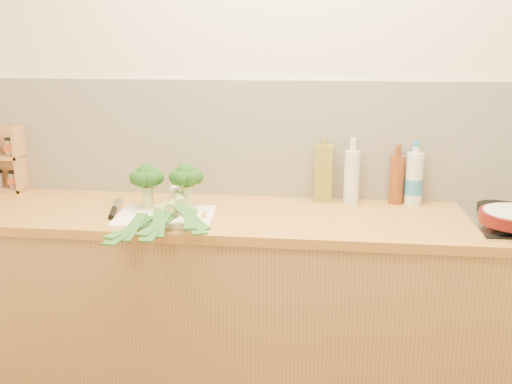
{
  "coord_description": "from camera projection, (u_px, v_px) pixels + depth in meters",
  "views": [
    {
      "loc": [
        0.14,
        -1.11,
        1.6
      ],
      "look_at": [
        -0.14,
        1.1,
        1.02
      ],
      "focal_mm": 40.0,
      "sensor_mm": 36.0,
      "label": 1
    }
  ],
  "objects": [
    {
      "name": "room_shell",
      "position": [
        296.0,
        140.0,
        2.62
      ],
      "size": [
        3.5,
        3.5,
        3.5
      ],
      "color": "beige",
      "rests_on": "ground"
    },
    {
      "name": "counter",
      "position": [
        289.0,
        312.0,
        2.52
      ],
      "size": [
        3.2,
        0.62,
        0.9
      ],
      "color": "#A57B44",
      "rests_on": "ground"
    },
    {
      "name": "chopping_board",
      "position": [
        165.0,
        216.0,
        2.36
      ],
      "size": [
        0.43,
        0.33,
        0.01
      ],
      "primitive_type": "cube",
      "rotation": [
        0.0,
        0.0,
        0.09
      ],
      "color": "white",
      "rests_on": "counter"
    },
    {
      "name": "broccoli_left",
      "position": [
        147.0,
        178.0,
        2.42
      ],
      "size": [
        0.14,
        0.15,
        0.2
      ],
      "color": "#9CAD65",
      "rests_on": "chopping_board"
    },
    {
      "name": "broccoli_right",
      "position": [
        186.0,
        178.0,
        2.42
      ],
      "size": [
        0.14,
        0.15,
        0.2
      ],
      "color": "#9CAD65",
      "rests_on": "chopping_board"
    },
    {
      "name": "leek_front",
      "position": [
        158.0,
        211.0,
        2.34
      ],
      "size": [
        0.15,
        0.7,
        0.04
      ],
      "rotation": [
        0.0,
        0.0,
        -0.12
      ],
      "color": "white",
      "rests_on": "chopping_board"
    },
    {
      "name": "leek_mid",
      "position": [
        169.0,
        210.0,
        2.29
      ],
      "size": [
        0.12,
        0.64,
        0.04
      ],
      "rotation": [
        0.0,
        0.0,
        0.06
      ],
      "color": "white",
      "rests_on": "chopping_board"
    },
    {
      "name": "leek_back",
      "position": [
        182.0,
        204.0,
        2.3
      ],
      "size": [
        0.29,
        0.61,
        0.04
      ],
      "rotation": [
        0.0,
        0.0,
        0.4
      ],
      "color": "white",
      "rests_on": "chopping_board"
    },
    {
      "name": "chefs_knife",
      "position": [
        114.0,
        211.0,
        2.43
      ],
      "size": [
        0.11,
        0.32,
        0.02
      ],
      "rotation": [
        0.0,
        0.0,
        0.25
      ],
      "color": "silver",
      "rests_on": "counter"
    },
    {
      "name": "oil_tin",
      "position": [
        323.0,
        173.0,
        2.58
      ],
      "size": [
        0.08,
        0.05,
        0.29
      ],
      "color": "olive",
      "rests_on": "counter"
    },
    {
      "name": "glass_bottle",
      "position": [
        352.0,
        176.0,
        2.55
      ],
      "size": [
        0.07,
        0.07,
        0.3
      ],
      "color": "silver",
      "rests_on": "counter"
    },
    {
      "name": "amber_bottle",
      "position": [
        397.0,
        179.0,
        2.55
      ],
      "size": [
        0.06,
        0.06,
        0.27
      ],
      "color": "brown",
      "rests_on": "counter"
    },
    {
      "name": "water_bottle",
      "position": [
        414.0,
        180.0,
        2.54
      ],
      "size": [
        0.08,
        0.08,
        0.26
      ],
      "color": "silver",
      "rests_on": "counter"
    }
  ]
}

